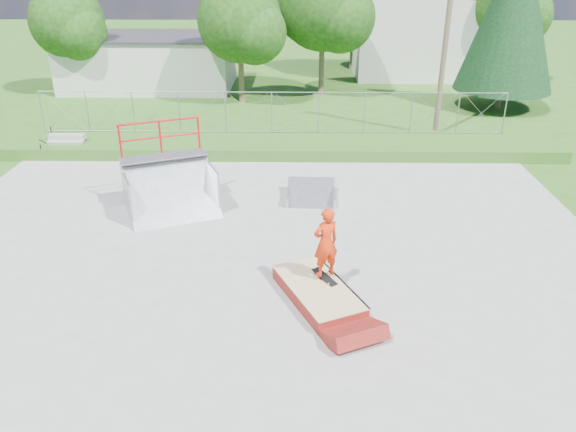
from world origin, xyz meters
name	(u,v)px	position (x,y,z in m)	size (l,w,h in m)	color
ground	(256,263)	(0.00, 0.00, 0.00)	(120.00, 120.00, 0.00)	#305C1A
concrete_pad	(256,262)	(0.00, 0.00, 0.02)	(20.00, 16.00, 0.04)	gray
grass_berm	(271,145)	(0.00, 9.50, 0.25)	(24.00, 3.00, 0.50)	#305C1A
grind_box	(318,293)	(1.62, -1.76, 0.20)	(2.31, 2.99, 0.40)	maroon
quarter_pipe	(169,172)	(-2.93, 3.25, 1.38)	(2.77, 2.34, 2.77)	#93959A
flat_bank_ramp	(311,193)	(1.59, 4.30, 0.25)	(1.61, 1.72, 0.49)	#93959A
skateboard	(325,277)	(1.80, -1.43, 0.44)	(0.22, 0.80, 0.02)	black
skater	(326,245)	(1.80, -1.43, 1.33)	(0.65, 0.43, 1.78)	red
concrete_stairs	(64,147)	(-8.50, 8.70, 0.40)	(1.50, 1.60, 0.80)	gray
chain_link_fence	(272,113)	(0.00, 10.50, 1.40)	(20.00, 0.06, 1.80)	gray
utility_building_flat	(150,62)	(-8.00, 22.00, 1.50)	(10.00, 6.00, 3.00)	beige
gable_house	(417,16)	(9.00, 26.00, 3.84)	(8.40, 6.08, 8.94)	beige
utility_pole	(445,45)	(7.50, 12.00, 4.00)	(0.24, 0.24, 8.00)	brown
tree_left_near	(244,24)	(-1.75, 17.83, 4.24)	(4.76, 4.48, 6.65)	brown
tree_center	(328,8)	(2.78, 19.81, 4.85)	(5.44, 5.12, 7.60)	brown
tree_left_far	(70,25)	(-11.77, 19.85, 3.94)	(4.42, 4.16, 6.18)	brown
tree_right_far	(511,8)	(14.27, 23.82, 4.54)	(5.10, 4.80, 7.12)	brown
tree_back_mid	(357,16)	(5.21, 27.86, 3.63)	(4.08, 3.84, 5.70)	brown
conifer_tree	(513,9)	(12.00, 17.00, 5.05)	(5.04, 5.04, 9.10)	brown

